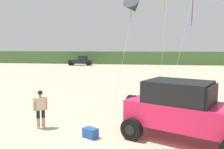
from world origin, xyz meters
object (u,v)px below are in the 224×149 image
object	(u,v)px
person_watching	(40,107)
distant_pickup	(81,61)
jeep	(185,110)
kite_blue_swept	(133,7)
cooler_box	(90,133)

from	to	relation	value
person_watching	distant_pickup	bearing A→B (deg)	104.39
person_watching	jeep	bearing A→B (deg)	-4.39
distant_pickup	kite_blue_swept	world-z (taller)	kite_blue_swept
kite_blue_swept	jeep	bearing A→B (deg)	-70.38
cooler_box	kite_blue_swept	size ratio (longest dim) A/B	0.08
cooler_box	kite_blue_swept	distance (m)	9.56
kite_blue_swept	person_watching	bearing A→B (deg)	-117.60
jeep	distant_pickup	xyz separation A→B (m)	(-15.64, 38.07, -0.26)
jeep	distant_pickup	size ratio (longest dim) A/B	1.06
person_watching	kite_blue_swept	size ratio (longest dim) A/B	0.24
jeep	cooler_box	size ratio (longest dim) A/B	8.93
person_watching	cooler_box	bearing A→B (deg)	-17.16
cooler_box	distant_pickup	bearing A→B (deg)	136.21
jeep	distant_pickup	bearing A→B (deg)	112.33
jeep	kite_blue_swept	world-z (taller)	kite_blue_swept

